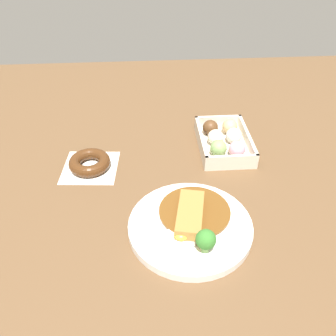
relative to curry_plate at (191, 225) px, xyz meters
name	(u,v)px	position (x,y,z in m)	size (l,w,h in m)	color
ground_plane	(153,193)	(0.12, 0.07, -0.01)	(1.60, 1.60, 0.00)	brown
curry_plate	(191,225)	(0.00, 0.00, 0.00)	(0.25, 0.25, 0.07)	white
donut_box	(224,140)	(0.29, -0.12, 0.01)	(0.20, 0.13, 0.05)	beige
chocolate_ring_donut	(90,163)	(0.22, 0.23, 0.00)	(0.14, 0.14, 0.03)	white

